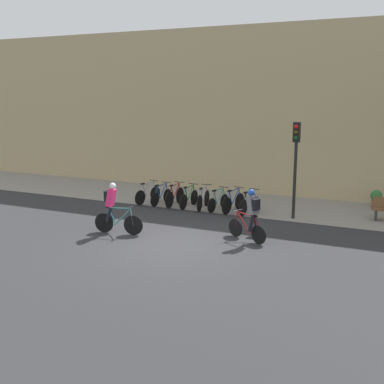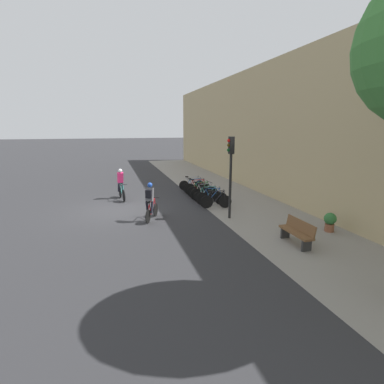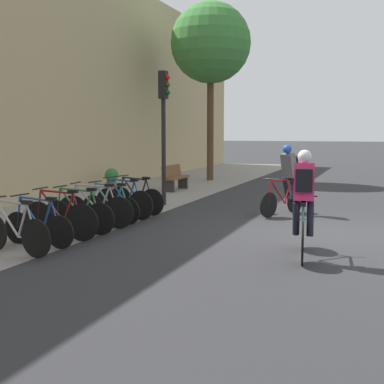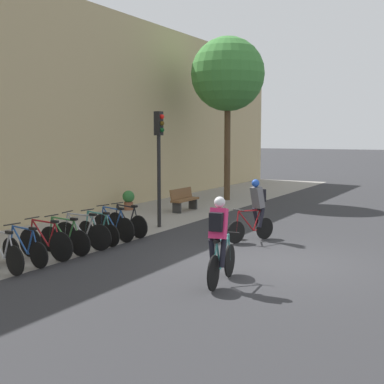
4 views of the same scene
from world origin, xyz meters
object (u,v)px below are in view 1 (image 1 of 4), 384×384
(parked_bike_0, at_px, (148,194))
(parked_bike_7, at_px, (249,204))
(cyclist_pink, at_px, (113,207))
(traffic_light_pole, at_px, (296,153))
(parked_bike_5, at_px, (218,201))
(parked_bike_2, at_px, (175,196))
(potted_plant, at_px, (376,198))
(parked_bike_3, at_px, (189,198))
(cyclist_grey, at_px, (251,214))
(parked_bike_6, at_px, (233,202))
(parked_bike_1, at_px, (161,196))
(parked_bike_4, at_px, (203,199))

(parked_bike_0, xyz_separation_m, parked_bike_7, (4.70, 0.00, 0.00))
(cyclist_pink, distance_m, traffic_light_pole, 7.16)
(parked_bike_5, height_order, parked_bike_7, parked_bike_7)
(cyclist_pink, height_order, traffic_light_pole, traffic_light_pole)
(parked_bike_2, relative_size, parked_bike_7, 1.05)
(parked_bike_0, distance_m, potted_plant, 9.83)
(cyclist_pink, height_order, parked_bike_3, cyclist_pink)
(cyclist_grey, xyz_separation_m, parked_bike_6, (-1.90, 3.57, -0.54))
(parked_bike_6, bearing_deg, parked_bike_3, -179.97)
(parked_bike_7, bearing_deg, parked_bike_6, 179.99)
(parked_bike_7, bearing_deg, parked_bike_1, -179.98)
(cyclist_pink, height_order, parked_bike_1, cyclist_pink)
(parked_bike_3, bearing_deg, cyclist_grey, -42.31)
(parked_bike_6, bearing_deg, parked_bike_7, -0.01)
(cyclist_grey, bearing_deg, parked_bike_3, 137.69)
(potted_plant, bearing_deg, parked_bike_7, -145.13)
(parked_bike_1, height_order, potted_plant, parked_bike_1)
(parked_bike_5, xyz_separation_m, traffic_light_pole, (3.15, 0.00, 2.20))
(cyclist_grey, distance_m, parked_bike_3, 5.33)
(potted_plant, bearing_deg, cyclist_grey, -116.40)
(parked_bike_1, xyz_separation_m, parked_bike_3, (1.34, 0.00, 0.02))
(parked_bike_5, distance_m, traffic_light_pole, 3.84)
(parked_bike_6, height_order, potted_plant, parked_bike_6)
(parked_bike_1, bearing_deg, parked_bike_3, 0.01)
(cyclist_grey, distance_m, traffic_light_pole, 3.97)
(cyclist_pink, xyz_separation_m, parked_bike_2, (0.03, 4.64, -0.53))
(potted_plant, bearing_deg, parked_bike_6, -148.70)
(parked_bike_3, relative_size, parked_bike_4, 0.96)
(cyclist_pink, xyz_separation_m, cyclist_grey, (4.62, 1.08, 0.00))
(potted_plant, bearing_deg, cyclist_pink, -135.49)
(parked_bike_4, xyz_separation_m, parked_bike_5, (0.67, -0.00, -0.03))
(parked_bike_1, bearing_deg, parked_bike_6, 0.02)
(parked_bike_4, relative_size, potted_plant, 2.24)
(parked_bike_6, xyz_separation_m, traffic_light_pole, (2.48, 0.00, 2.17))
(cyclist_pink, xyz_separation_m, traffic_light_pole, (5.19, 4.64, 1.63))
(parked_bike_7, bearing_deg, cyclist_grey, -70.93)
(cyclist_pink, distance_m, parked_bike_1, 4.72)
(parked_bike_0, distance_m, parked_bike_2, 1.34)
(parked_bike_6, bearing_deg, cyclist_grey, -61.90)
(cyclist_pink, xyz_separation_m, parked_bike_4, (1.38, 4.64, -0.54))
(parked_bike_1, xyz_separation_m, parked_bike_4, (2.02, 0.00, 0.03))
(parked_bike_3, bearing_deg, parked_bike_4, 0.02)
(parked_bike_1, distance_m, traffic_light_pole, 6.24)
(parked_bike_0, bearing_deg, parked_bike_7, 0.01)
(parked_bike_2, relative_size, parked_bike_6, 1.02)
(parked_bike_1, xyz_separation_m, parked_bike_5, (2.69, -0.00, 0.00))
(parked_bike_0, distance_m, parked_bike_5, 3.36)
(parked_bike_1, bearing_deg, traffic_light_pole, 0.02)
(parked_bike_0, xyz_separation_m, parked_bike_5, (3.36, -0.00, -0.02))
(potted_plant, bearing_deg, parked_bike_2, -158.07)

